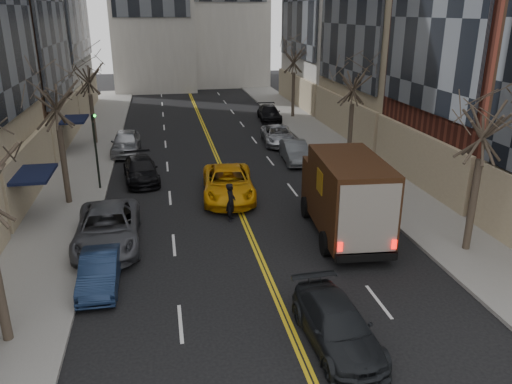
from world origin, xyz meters
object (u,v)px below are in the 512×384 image
Objects in this scene: taxi at (228,183)px; observer_sedan at (337,325)px; ups_truck at (345,196)px; pedestrian at (231,202)px.

observer_sedan is at bearing -78.79° from taxi.
observer_sedan is 13.56m from taxi.
ups_truck is at bearing 65.81° from observer_sedan.
observer_sedan is (-3.00, -7.58, -1.26)m from ups_truck.
ups_truck is 5.59m from pedestrian.
taxi is at bearing 11.45° from pedestrian.
pedestrian is at bearing 155.69° from ups_truck.
observer_sedan is 10.43m from pedestrian.
taxi is (-4.50, 5.89, -1.11)m from ups_truck.
pedestrian is at bearing 97.40° from observer_sedan.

